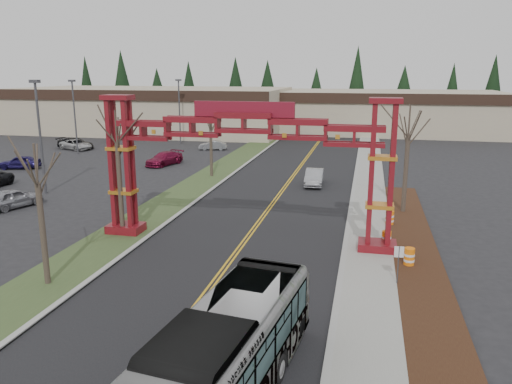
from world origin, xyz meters
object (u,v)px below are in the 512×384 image
(retail_building_west, at_px, (153,110))
(bare_tree_median_mid, at_px, (117,144))
(parked_car_far_b, at_px, (76,145))
(bare_tree_median_far, at_px, (211,124))
(light_pole_far, at_px, (179,107))
(parked_car_far_a, at_px, (213,145))
(light_pole_near, at_px, (40,129))
(barrel_mid, at_px, (386,240))
(bare_tree_median_near, at_px, (38,184))
(barrel_north, at_px, (390,218))
(gateway_arch, at_px, (244,146))
(silver_sedan, at_px, (314,177))
(barrel_south, at_px, (409,257))
(light_pole_mid, at_px, (74,112))
(parked_car_near_a, at_px, (13,198))
(bare_tree_right_far, at_px, (408,135))
(retail_building_east, at_px, (386,111))
(transit_bus, at_px, (217,368))
(parked_car_mid_b, at_px, (20,162))
(parked_car_far_c, at_px, (76,143))
(parked_car_mid_a, at_px, (164,159))
(street_sign, at_px, (399,258))

(retail_building_west, distance_m, bare_tree_median_mid, 58.70)
(parked_car_far_b, xyz_separation_m, bare_tree_median_far, (23.28, -13.00, 4.63))
(light_pole_far, bearing_deg, parked_car_far_a, -36.09)
(light_pole_near, relative_size, barrel_mid, 9.11)
(bare_tree_median_mid, bearing_deg, retail_building_west, 112.03)
(bare_tree_median_near, height_order, barrel_north, bare_tree_median_near)
(gateway_arch, height_order, silver_sedan, gateway_arch)
(barrel_south, relative_size, barrel_north, 0.99)
(retail_building_west, bearing_deg, light_pole_mid, -87.76)
(bare_tree_median_mid, height_order, barrel_mid, bare_tree_median_mid)
(gateway_arch, height_order, parked_car_near_a, gateway_arch)
(gateway_arch, bearing_deg, bare_tree_right_far, 41.96)
(retail_building_west, distance_m, barrel_mid, 65.78)
(retail_building_east, xyz_separation_m, bare_tree_median_near, (-18.00, -70.27, 1.60))
(transit_bus, relative_size, light_pole_far, 1.28)
(bare_tree_median_mid, relative_size, bare_tree_right_far, 1.00)
(bare_tree_median_mid, bearing_deg, light_pole_mid, 126.27)
(bare_tree_median_near, bearing_deg, parked_car_mid_b, 129.46)
(bare_tree_right_far, height_order, barrel_north, bare_tree_right_far)
(retail_building_west, xyz_separation_m, parked_car_far_c, (-1.77, -21.79, -3.03))
(transit_bus, distance_m, parked_car_far_a, 53.60)
(silver_sedan, height_order, light_pole_far, light_pole_far)
(light_pole_far, bearing_deg, bare_tree_right_far, -46.33)
(parked_car_far_c, distance_m, barrel_mid, 51.11)
(retail_building_west, bearing_deg, bare_tree_median_mid, -67.97)
(barrel_mid, bearing_deg, gateway_arch, -175.01)
(transit_bus, xyz_separation_m, parked_car_near_a, (-22.45, 19.58, -0.87))
(bare_tree_median_near, height_order, light_pole_mid, light_pole_mid)
(parked_car_far_c, bearing_deg, light_pole_mid, -140.83)
(transit_bus, xyz_separation_m, bare_tree_median_near, (-11.07, 7.47, 3.47))
(parked_car_far_a, xyz_separation_m, barrel_north, (22.04, -29.89, -0.07))
(parked_car_far_b, bearing_deg, barrel_south, -106.65)
(light_pole_mid, bearing_deg, transit_bus, -53.90)
(bare_tree_median_near, xyz_separation_m, bare_tree_median_mid, (0.00, 7.89, 0.82))
(parked_car_far_a, height_order, barrel_south, parked_car_far_a)
(barrel_north, bearing_deg, gateway_arch, -148.69)
(transit_bus, bearing_deg, parked_car_mid_a, 122.37)
(gateway_arch, distance_m, street_sign, 11.03)
(retail_building_west, xyz_separation_m, street_sign, (38.91, -58.63, -2.30))
(barrel_south, height_order, barrel_mid, barrel_south)
(barrel_south, bearing_deg, parked_car_mid_a, 134.33)
(street_sign, bearing_deg, light_pole_mid, 139.08)
(retail_building_west, height_order, bare_tree_median_far, retail_building_west)
(light_pole_far, bearing_deg, transit_bus, -67.90)
(parked_car_far_c, height_order, light_pole_far, light_pole_far)
(parked_car_far_a, xyz_separation_m, barrel_mid, (21.69, -34.55, -0.08))
(light_pole_near, height_order, light_pole_mid, light_pole_near)
(light_pole_far, relative_size, barrel_north, 8.60)
(retail_building_west, xyz_separation_m, bare_tree_median_mid, (22.00, -54.38, 2.17))
(parked_car_far_a, xyz_separation_m, light_pole_near, (-6.70, -26.81, 4.96))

